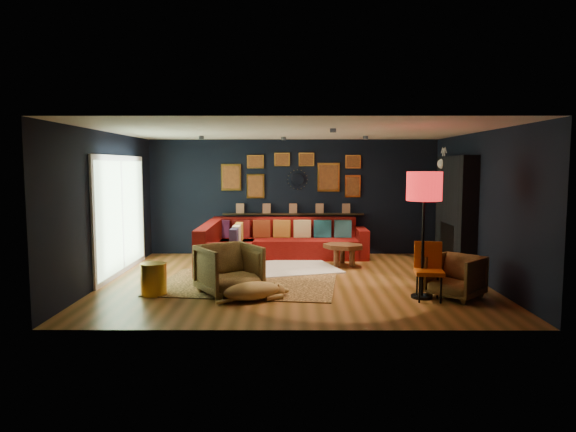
{
  "coord_description": "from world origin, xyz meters",
  "views": [
    {
      "loc": [
        -0.07,
        -8.88,
        2.02
      ],
      "look_at": [
        -0.11,
        0.3,
        1.11
      ],
      "focal_mm": 32.0,
      "sensor_mm": 36.0,
      "label": 1
    }
  ],
  "objects_px": {
    "floor_lamp": "(424,191)",
    "dog": "(252,288)",
    "pouf": "(239,267)",
    "armchair_left": "(229,267)",
    "gold_stool": "(154,279)",
    "coffee_table": "(343,248)",
    "armchair_right": "(456,275)",
    "orange_chair": "(429,266)",
    "sectional": "(264,246)"
  },
  "relations": [
    {
      "from": "floor_lamp",
      "to": "dog",
      "type": "relative_size",
      "value": 1.61
    },
    {
      "from": "pouf",
      "to": "orange_chair",
      "type": "relative_size",
      "value": 0.61
    },
    {
      "from": "floor_lamp",
      "to": "dog",
      "type": "height_order",
      "value": "floor_lamp"
    },
    {
      "from": "sectional",
      "to": "dog",
      "type": "xyz_separation_m",
      "value": [
        -0.02,
        -3.2,
        -0.12
      ]
    },
    {
      "from": "pouf",
      "to": "orange_chair",
      "type": "distance_m",
      "value": 3.36
    },
    {
      "from": "orange_chair",
      "to": "floor_lamp",
      "type": "xyz_separation_m",
      "value": [
        -0.08,
        0.07,
        1.13
      ]
    },
    {
      "from": "sectional",
      "to": "coffee_table",
      "type": "xyz_separation_m",
      "value": [
        1.61,
        -0.54,
        0.04
      ]
    },
    {
      "from": "armchair_left",
      "to": "orange_chair",
      "type": "xyz_separation_m",
      "value": [
        3.04,
        -0.25,
        0.07
      ]
    },
    {
      "from": "armchair_left",
      "to": "dog",
      "type": "relative_size",
      "value": 0.73
    },
    {
      "from": "coffee_table",
      "to": "floor_lamp",
      "type": "relative_size",
      "value": 0.52
    },
    {
      "from": "armchair_left",
      "to": "coffee_table",
      "type": "bearing_deg",
      "value": 15.37
    },
    {
      "from": "armchair_left",
      "to": "orange_chair",
      "type": "distance_m",
      "value": 3.05
    },
    {
      "from": "armchair_left",
      "to": "orange_chair",
      "type": "bearing_deg",
      "value": -37.82
    },
    {
      "from": "coffee_table",
      "to": "armchair_right",
      "type": "distance_m",
      "value": 2.86
    },
    {
      "from": "armchair_left",
      "to": "orange_chair",
      "type": "relative_size",
      "value": 1.01
    },
    {
      "from": "pouf",
      "to": "floor_lamp",
      "type": "height_order",
      "value": "floor_lamp"
    },
    {
      "from": "coffee_table",
      "to": "gold_stool",
      "type": "xyz_separation_m",
      "value": [
        -3.2,
        -2.29,
        -0.11
      ]
    },
    {
      "from": "dog",
      "to": "armchair_left",
      "type": "bearing_deg",
      "value": 111.48
    },
    {
      "from": "coffee_table",
      "to": "pouf",
      "type": "height_order",
      "value": "coffee_table"
    },
    {
      "from": "pouf",
      "to": "dog",
      "type": "relative_size",
      "value": 0.45
    },
    {
      "from": "gold_stool",
      "to": "floor_lamp",
      "type": "distance_m",
      "value": 4.37
    },
    {
      "from": "pouf",
      "to": "armchair_left",
      "type": "xyz_separation_m",
      "value": [
        -0.03,
        -1.22,
        0.23
      ]
    },
    {
      "from": "coffee_table",
      "to": "dog",
      "type": "bearing_deg",
      "value": -121.69
    },
    {
      "from": "orange_chair",
      "to": "armchair_right",
      "type": "bearing_deg",
      "value": 16.21
    },
    {
      "from": "orange_chair",
      "to": "gold_stool",
      "type": "bearing_deg",
      "value": -176.07
    },
    {
      "from": "armchair_left",
      "to": "gold_stool",
      "type": "xyz_separation_m",
      "value": [
        -1.18,
        -0.01,
        -0.18
      ]
    },
    {
      "from": "armchair_left",
      "to": "floor_lamp",
      "type": "xyz_separation_m",
      "value": [
        2.96,
        -0.18,
        1.2
      ]
    },
    {
      "from": "sectional",
      "to": "floor_lamp",
      "type": "height_order",
      "value": "floor_lamp"
    },
    {
      "from": "pouf",
      "to": "orange_chair",
      "type": "xyz_separation_m",
      "value": [
        3.01,
        -1.47,
        0.31
      ]
    },
    {
      "from": "pouf",
      "to": "floor_lamp",
      "type": "relative_size",
      "value": 0.28
    },
    {
      "from": "sectional",
      "to": "orange_chair",
      "type": "bearing_deg",
      "value": -49.45
    },
    {
      "from": "gold_stool",
      "to": "armchair_left",
      "type": "bearing_deg",
      "value": 0.43
    },
    {
      "from": "gold_stool",
      "to": "pouf",
      "type": "bearing_deg",
      "value": 45.43
    },
    {
      "from": "armchair_left",
      "to": "dog",
      "type": "xyz_separation_m",
      "value": [
        0.38,
        -0.37,
        -0.23
      ]
    },
    {
      "from": "dog",
      "to": "sectional",
      "type": "bearing_deg",
      "value": 65.32
    },
    {
      "from": "sectional",
      "to": "coffee_table",
      "type": "relative_size",
      "value": 3.39
    },
    {
      "from": "pouf",
      "to": "armchair_right",
      "type": "bearing_deg",
      "value": -22.14
    },
    {
      "from": "coffee_table",
      "to": "gold_stool",
      "type": "distance_m",
      "value": 3.94
    },
    {
      "from": "orange_chair",
      "to": "pouf",
      "type": "bearing_deg",
      "value": 161.18
    },
    {
      "from": "pouf",
      "to": "armchair_left",
      "type": "distance_m",
      "value": 1.24
    },
    {
      "from": "armchair_left",
      "to": "armchair_right",
      "type": "distance_m",
      "value": 3.48
    },
    {
      "from": "sectional",
      "to": "coffee_table",
      "type": "distance_m",
      "value": 1.7
    },
    {
      "from": "sectional",
      "to": "pouf",
      "type": "distance_m",
      "value": 1.66
    },
    {
      "from": "armchair_right",
      "to": "gold_stool",
      "type": "distance_m",
      "value": 4.65
    },
    {
      "from": "coffee_table",
      "to": "floor_lamp",
      "type": "distance_m",
      "value": 2.93
    },
    {
      "from": "coffee_table",
      "to": "floor_lamp",
      "type": "bearing_deg",
      "value": -69.05
    },
    {
      "from": "coffee_table",
      "to": "armchair_left",
      "type": "bearing_deg",
      "value": -131.5
    },
    {
      "from": "floor_lamp",
      "to": "pouf",
      "type": "bearing_deg",
      "value": 154.55
    },
    {
      "from": "pouf",
      "to": "armchair_right",
      "type": "height_order",
      "value": "armchair_right"
    },
    {
      "from": "sectional",
      "to": "pouf",
      "type": "bearing_deg",
      "value": -103.15
    }
  ]
}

